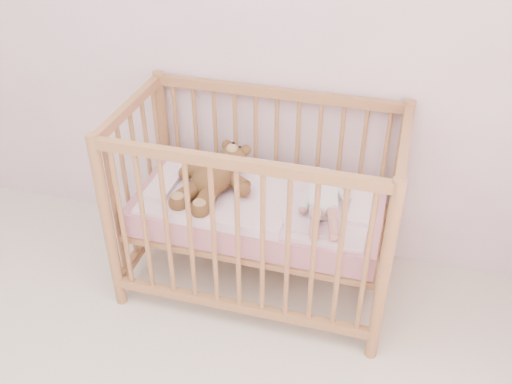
% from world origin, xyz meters
% --- Properties ---
extents(wall_back, '(4.00, 0.02, 2.70)m').
position_xyz_m(wall_back, '(0.00, 2.00, 1.35)').
color(wall_back, silver).
rests_on(wall_back, floor).
extents(crib, '(1.36, 0.76, 1.00)m').
position_xyz_m(crib, '(0.35, 1.60, 0.50)').
color(crib, '#A76A46').
rests_on(crib, floor).
extents(mattress, '(1.22, 0.62, 0.13)m').
position_xyz_m(mattress, '(0.35, 1.60, 0.49)').
color(mattress, '#D3838F').
rests_on(mattress, crib).
extents(blanket, '(1.10, 0.58, 0.06)m').
position_xyz_m(blanket, '(0.35, 1.60, 0.56)').
color(blanket, '#E09AB8').
rests_on(blanket, mattress).
extents(baby, '(0.34, 0.55, 0.12)m').
position_xyz_m(baby, '(0.67, 1.58, 0.64)').
color(baby, silver).
rests_on(baby, blanket).
extents(teddy_bear, '(0.52, 0.66, 0.16)m').
position_xyz_m(teddy_bear, '(0.13, 1.58, 0.65)').
color(teddy_bear, brown).
rests_on(teddy_bear, blanket).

